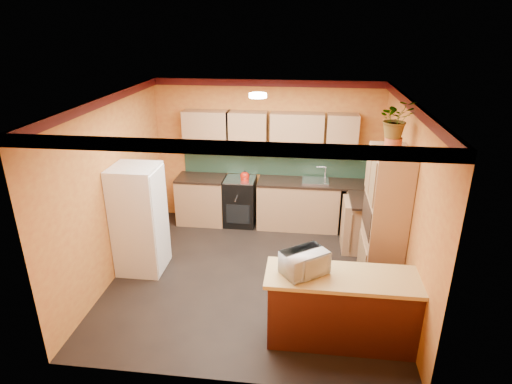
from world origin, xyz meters
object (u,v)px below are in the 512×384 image
Objects in this scene: base_cabinets_back at (273,204)px; breakfast_bar at (344,311)px; stove at (240,201)px; microwave at (304,263)px; fridge at (139,219)px; pantry at (384,223)px.

base_cabinets_back is 2.03× the size of breakfast_bar.
stove is 3.39m from microwave.
fridge reaches higher than microwave.
fridge is 0.81× the size of pantry.
breakfast_bar is at bearing -36.90° from microwave.
stove is 1.78× the size of microwave.
stove is at bearing 75.00° from microwave.
pantry reaches higher than breakfast_bar.
base_cabinets_back is 2.61m from pantry.
fridge is at bearing -125.50° from stove.
pantry is at bearing -38.97° from stove.
fridge is (-1.27, -1.78, 0.39)m from stove.
stove is 3.05m from pantry.
microwave is at bearing -68.10° from stove.
microwave is at bearing -78.68° from base_cabinets_back.
base_cabinets_back is 7.15× the size of microwave.
microwave is at bearing 180.00° from breakfast_bar.
fridge is 2.85m from microwave.
microwave is at bearing -131.70° from pantry.
fridge is (-1.90, -1.78, 0.41)m from base_cabinets_back.
breakfast_bar is (3.02, -1.31, -0.41)m from fridge.
fridge is 3.32m from breakfast_bar.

